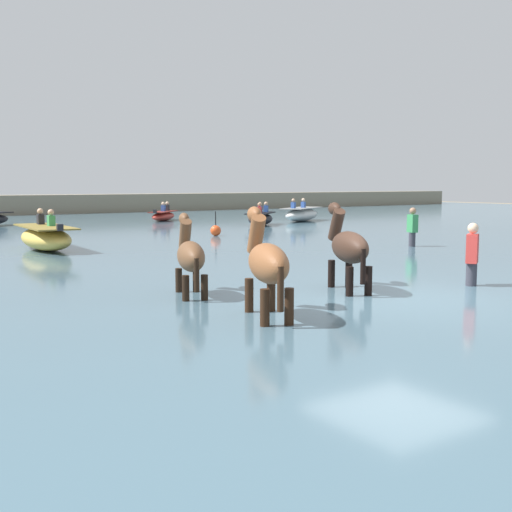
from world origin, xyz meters
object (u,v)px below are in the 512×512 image
Objects in this scene: person_wading_mid at (412,233)px; channel_buoy at (216,230)px; boat_far_offshore at (261,218)px; boat_distant_west at (46,238)px; horse_trailing_bay at (190,258)px; person_wading_close at (472,264)px; horse_flank_chestnut at (267,266)px; boat_near_port at (302,214)px; horse_lead_dark_bay at (348,250)px; boat_far_inshore at (163,216)px.

person_wading_mid is 7.35m from channel_buoy.
person_wading_mid is at bearing -99.80° from boat_far_offshore.
horse_trailing_bay is at bearing -91.10° from boat_distant_west.
person_wading_mid is (9.69, 3.80, -0.22)m from horse_trailing_bay.
person_wading_mid is at bearing 50.39° from person_wading_close.
boat_distant_west is (0.14, 11.25, -0.39)m from horse_flank_chestnut.
person_wading_close is (-10.25, -18.12, 0.07)m from boat_near_port.
person_wading_close is at bearing -21.72° from horse_lead_dark_bay.
horse_lead_dark_bay is 0.81× the size of boat_far_inshore.
person_wading_close is 1.82× the size of channel_buoy.
horse_lead_dark_bay is at bearing -107.76° from boat_far_inshore.
boat_near_port is 16.50m from boat_distant_west.
boat_far_inshore is at bearing 65.09° from horse_trailing_bay.
horse_lead_dark_bay is 8.67m from person_wading_mid.
horse_trailing_bay is 5.27m from person_wading_close.
horse_trailing_bay reaches higher than person_wading_mid.
person_wading_mid reaches higher than channel_buoy.
horse_flank_chestnut is at bearing -156.92° from horse_lead_dark_bay.
horse_trailing_bay is 0.55× the size of boat_distant_west.
horse_lead_dark_bay is 18.13m from boat_far_offshore.
boat_far_inshore is 1.51× the size of person_wading_close.
boat_distant_west reaches higher than channel_buoy.
person_wading_mid reaches higher than boat_far_inshore.
horse_lead_dark_bay is 1.09× the size of horse_trailing_bay.
boat_far_inshore reaches higher than channel_buoy.
boat_far_inshore is 16.57m from person_wading_mid.
boat_far_inshore is at bearing 67.35° from horse_flank_chestnut.
horse_flank_chestnut reaches higher than boat_far_inshore.
horse_trailing_bay is at bearing -133.21° from boat_near_port.
boat_far_inshore is at bearing 78.38° from person_wading_close.
horse_trailing_bay is at bearing 157.13° from person_wading_close.
boat_far_inshore is 22.89m from person_wading_close.
channel_buoy is at bearing 12.93° from boat_distant_west.
horse_trailing_bay is (-2.57, 1.14, -0.10)m from horse_lead_dark_bay.
boat_far_inshore is 0.95× the size of boat_far_offshore.
horse_lead_dark_bay is 21.29m from boat_near_port.
horse_flank_chestnut reaches higher than horse_trailing_bay.
boat_near_port is 1.37× the size of boat_far_offshore.
person_wading_mid is at bearing 34.77° from horse_lead_dark_bay.
boat_distant_west is 10.86m from person_wading_mid.
horse_flank_chestnut reaches higher than channel_buoy.
channel_buoy is (1.90, 12.58, -0.22)m from person_wading_close.
horse_lead_dark_bay is 10.45m from boat_distant_west.
horse_trailing_bay is at bearing -158.57° from person_wading_mid.
boat_far_inshore is 14.66m from boat_distant_west.
horse_trailing_bay is 1.12× the size of person_wading_close.
channel_buoy is at bearing -139.77° from boat_far_offshore.
channel_buoy is (-8.35, -5.54, -0.15)m from boat_near_port.
boat_near_port is at bearing 50.53° from horse_flank_chestnut.
boat_distant_west is (-11.38, -5.58, 0.04)m from boat_far_offshore.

